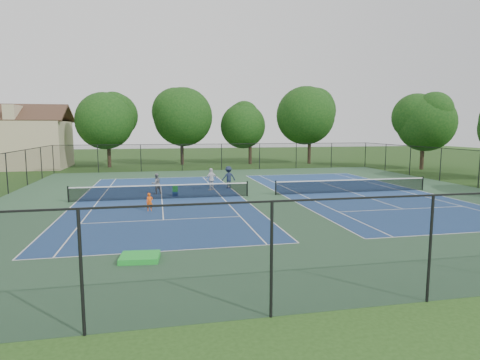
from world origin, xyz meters
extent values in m
plane|color=#234716|center=(0.00, 0.00, 0.00)|extent=(140.00, 140.00, 0.00)
cube|color=#2F5332|center=(0.00, 0.00, 0.00)|extent=(36.00, 36.00, 0.01)
cube|color=navy|center=(-7.00, 0.00, 0.01)|extent=(10.97, 23.77, 0.00)
cube|color=white|center=(-7.00, 11.88, 0.01)|extent=(10.97, 0.06, 0.00)
cube|color=white|center=(-7.00, -11.88, 0.01)|extent=(10.97, 0.06, 0.00)
cube|color=white|center=(-12.48, 0.00, 0.01)|extent=(0.06, 23.77, 0.00)
cube|color=white|center=(-1.51, 0.00, 0.01)|extent=(0.06, 23.77, 0.00)
cube|color=white|center=(-11.12, 0.00, 0.01)|extent=(0.06, 23.77, 0.00)
cube|color=white|center=(-2.88, 0.00, 0.01)|extent=(0.06, 23.77, 0.00)
cube|color=white|center=(-7.00, 6.40, 0.01)|extent=(8.23, 0.06, 0.00)
cube|color=white|center=(-7.00, -6.40, 0.01)|extent=(8.23, 0.06, 0.00)
cube|color=white|center=(-7.00, 0.00, 0.01)|extent=(0.06, 12.80, 0.00)
cylinder|color=black|center=(-12.95, 0.00, 0.54)|extent=(0.10, 0.10, 1.07)
cylinder|color=black|center=(-1.05, 0.00, 0.54)|extent=(0.10, 0.10, 1.07)
cube|color=black|center=(-7.00, 0.00, 0.47)|extent=(11.90, 0.01, 0.90)
cube|color=white|center=(-7.00, 0.00, 0.95)|extent=(11.90, 0.04, 0.07)
cube|color=navy|center=(7.00, 0.00, 0.01)|extent=(10.97, 23.77, 0.00)
cube|color=white|center=(7.00, 11.88, 0.01)|extent=(10.97, 0.06, 0.00)
cube|color=white|center=(7.00, -11.88, 0.01)|extent=(10.97, 0.06, 0.00)
cube|color=white|center=(1.51, 0.00, 0.01)|extent=(0.06, 23.77, 0.00)
cube|color=white|center=(12.48, 0.00, 0.01)|extent=(0.06, 23.77, 0.00)
cube|color=white|center=(2.88, 0.00, 0.01)|extent=(0.06, 23.77, 0.00)
cube|color=white|center=(11.12, 0.00, 0.01)|extent=(0.06, 23.77, 0.00)
cube|color=white|center=(7.00, 6.40, 0.01)|extent=(8.23, 0.06, 0.00)
cube|color=white|center=(7.00, -6.40, 0.01)|extent=(8.23, 0.06, 0.00)
cube|color=white|center=(7.00, 0.00, 0.01)|extent=(0.06, 12.80, 0.00)
cylinder|color=black|center=(1.05, 0.00, 0.54)|extent=(0.10, 0.10, 1.07)
cylinder|color=black|center=(12.95, 0.00, 0.54)|extent=(0.10, 0.10, 1.07)
cube|color=black|center=(7.00, 0.00, 0.47)|extent=(11.90, 0.01, 0.90)
cube|color=white|center=(7.00, 0.00, 0.95)|extent=(11.90, 0.04, 0.07)
cylinder|color=black|center=(-18.00, 18.00, 1.50)|extent=(0.08, 0.08, 3.00)
cylinder|color=black|center=(-13.50, 18.00, 1.50)|extent=(0.08, 0.08, 3.00)
cylinder|color=black|center=(-9.00, 18.00, 1.50)|extent=(0.08, 0.08, 3.00)
cylinder|color=black|center=(-9.00, -18.00, 1.50)|extent=(0.08, 0.08, 3.00)
cylinder|color=black|center=(-4.50, 18.00, 1.50)|extent=(0.08, 0.08, 3.00)
cylinder|color=black|center=(-4.50, -18.00, 1.50)|extent=(0.08, 0.08, 3.00)
cylinder|color=black|center=(0.00, 18.00, 1.50)|extent=(0.08, 0.08, 3.00)
cylinder|color=black|center=(0.00, -18.00, 1.50)|extent=(0.08, 0.08, 3.00)
cylinder|color=black|center=(4.50, 18.00, 1.50)|extent=(0.08, 0.08, 3.00)
cylinder|color=black|center=(9.00, 18.00, 1.50)|extent=(0.08, 0.08, 3.00)
cylinder|color=black|center=(13.50, 18.00, 1.50)|extent=(0.08, 0.08, 3.00)
cylinder|color=black|center=(18.00, 18.00, 1.50)|extent=(0.08, 0.08, 3.00)
cylinder|color=black|center=(18.00, 0.00, 1.50)|extent=(0.08, 0.08, 3.00)
cylinder|color=black|center=(18.00, 4.50, 1.50)|extent=(0.08, 0.08, 3.00)
cylinder|color=black|center=(-18.00, 4.50, 1.50)|extent=(0.08, 0.08, 3.00)
cylinder|color=black|center=(18.00, 9.00, 1.50)|extent=(0.08, 0.08, 3.00)
cylinder|color=black|center=(-18.00, 9.00, 1.50)|extent=(0.08, 0.08, 3.00)
cylinder|color=black|center=(18.00, 13.50, 1.50)|extent=(0.08, 0.08, 3.00)
cylinder|color=black|center=(-18.00, 13.50, 1.50)|extent=(0.08, 0.08, 3.00)
cube|color=black|center=(0.00, 18.00, 1.50)|extent=(36.00, 0.01, 3.00)
cube|color=black|center=(0.00, 18.00, 3.00)|extent=(36.00, 0.05, 0.05)
cube|color=black|center=(0.00, -18.00, 1.50)|extent=(36.00, 0.01, 3.00)
cube|color=black|center=(0.00, -18.00, 3.00)|extent=(36.00, 0.05, 0.05)
cube|color=black|center=(18.00, 0.00, 1.50)|extent=(0.01, 36.00, 3.00)
cylinder|color=#2D2116|center=(-13.00, 24.00, 1.89)|extent=(0.44, 0.44, 3.78)
sphere|color=#0E360F|center=(-13.00, 24.00, 5.65)|extent=(6.80, 6.80, 6.80)
sphere|color=#0E360F|center=(-13.00, 24.00, 6.31)|extent=(5.58, 5.58, 5.58)
sphere|color=#0E360F|center=(-13.00, 24.00, 6.98)|extent=(4.35, 4.35, 4.35)
cylinder|color=#2D2116|center=(-4.00, 26.00, 2.07)|extent=(0.44, 0.44, 4.14)
sphere|color=#0E360F|center=(-4.00, 26.00, 6.23)|extent=(7.60, 7.60, 7.60)
sphere|color=#0E360F|center=(-4.00, 26.00, 6.85)|extent=(6.23, 6.23, 6.23)
sphere|color=#0E360F|center=(-4.00, 26.00, 7.48)|extent=(4.86, 4.86, 4.86)
cylinder|color=#2D2116|center=(5.00, 25.00, 1.71)|extent=(0.44, 0.44, 3.42)
sphere|color=#0E360F|center=(5.00, 25.00, 5.07)|extent=(6.00, 6.00, 6.00)
sphere|color=#0E360F|center=(5.00, 25.00, 5.77)|extent=(4.92, 4.92, 4.92)
sphere|color=#0E360F|center=(5.00, 25.00, 6.48)|extent=(3.84, 3.84, 3.84)
cylinder|color=#2D2116|center=(13.00, 24.00, 2.16)|extent=(0.44, 0.44, 4.32)
sphere|color=#0E360F|center=(13.00, 24.00, 6.46)|extent=(7.80, 7.80, 7.80)
sphere|color=#0E360F|center=(13.00, 24.00, 7.08)|extent=(6.40, 6.40, 6.40)
sphere|color=#0E360F|center=(13.00, 24.00, 7.69)|extent=(4.99, 4.99, 4.99)
cylinder|color=#2D2116|center=(23.00, 14.00, 1.80)|extent=(0.44, 0.44, 3.60)
sphere|color=#0E360F|center=(23.00, 14.00, 5.41)|extent=(6.60, 6.60, 6.60)
sphere|color=#0E360F|center=(23.00, 14.00, 6.09)|extent=(5.41, 5.41, 5.41)
sphere|color=#0E360F|center=(23.00, 14.00, 6.76)|extent=(4.22, 4.22, 4.22)
cube|color=tan|center=(-23.00, 25.00, 2.80)|extent=(10.00, 8.00, 5.60)
cube|color=tan|center=(-23.00, 25.00, 6.48)|extent=(1.20, 8.00, 1.76)
cube|color=#422B1E|center=(-23.00, 23.00, 6.58)|extent=(10.80, 4.10, 2.15)
cube|color=#422B1E|center=(-23.00, 27.00, 6.58)|extent=(10.80, 4.10, 2.15)
imported|color=#FB5B10|center=(-7.74, -3.86, 0.53)|extent=(0.44, 0.34, 1.06)
imported|color=gray|center=(-7.35, 2.24, 0.76)|extent=(0.91, 0.82, 1.52)
imported|color=silver|center=(-3.18, 3.20, 0.87)|extent=(1.09, 0.86, 1.73)
imported|color=#1B253D|center=(-1.68, 4.03, 0.88)|extent=(1.23, 0.84, 1.76)
cube|color=navy|center=(-6.05, 1.01, 0.16)|extent=(0.40, 0.36, 0.32)
cube|color=green|center=(-6.05, 1.01, 0.54)|extent=(0.38, 0.33, 0.43)
cube|color=green|center=(-7.95, -12.76, 0.10)|extent=(1.48, 1.26, 0.19)
camera|label=1|loc=(-7.24, -27.32, 4.78)|focal=30.00mm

